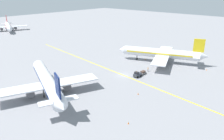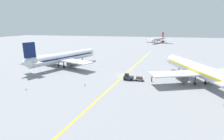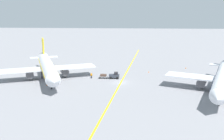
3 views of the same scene
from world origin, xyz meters
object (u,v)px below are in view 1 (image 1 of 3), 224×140
(ground_crew_worker, at_px, (148,69))
(traffic_cone_by_wingtip, at_px, (206,70))
(airplane_distant_taxiing, at_px, (8,26))
(baggage_cart_trailing, at_px, (143,72))
(traffic_cone_near_nose, at_px, (138,94))
(traffic_cone_mid_apron, at_px, (145,59))
(airplane_at_gate, at_px, (48,82))
(airplane_adjacent_stand, at_px, (162,53))
(baggage_tug_dark, at_px, (137,74))
(traffic_cone_far_edge, at_px, (128,123))

(ground_crew_worker, xyz_separation_m, traffic_cone_by_wingtip, (15.28, -15.42, -0.63))
(airplane_distant_taxiing, bearing_deg, traffic_cone_by_wingtip, -84.74)
(baggage_cart_trailing, relative_size, traffic_cone_by_wingtip, 4.76)
(airplane_distant_taxiing, xyz_separation_m, traffic_cone_near_nose, (-20.47, -126.38, -3.06))
(airplane_distant_taxiing, xyz_separation_m, traffic_cone_mid_apron, (7.88, -109.92, -3.06))
(airplane_at_gate, xyz_separation_m, traffic_cone_mid_apron, (44.95, -2.74, -3.43))
(airplane_adjacent_stand, height_order, traffic_cone_near_nose, airplane_adjacent_stand)
(baggage_tug_dark, bearing_deg, traffic_cone_mid_apron, 25.71)
(baggage_tug_dark, xyz_separation_m, baggage_cart_trailing, (3.30, -0.04, -0.14))
(baggage_cart_trailing, height_order, traffic_cone_mid_apron, baggage_cart_trailing)
(airplane_distant_taxiing, distance_m, baggage_tug_dark, 118.89)
(airplane_distant_taxiing, xyz_separation_m, baggage_tug_dark, (-9.84, -118.45, -2.44))
(traffic_cone_far_edge, bearing_deg, baggage_tug_dark, 31.59)
(ground_crew_worker, relative_size, traffic_cone_by_wingtip, 3.05)
(ground_crew_worker, bearing_deg, traffic_cone_far_edge, -154.21)
(airplane_distant_taxiing, relative_size, traffic_cone_mid_apron, 55.94)
(airplane_distant_taxiing, bearing_deg, traffic_cone_far_edge, -104.18)
(airplane_at_gate, relative_size, airplane_distant_taxiing, 1.11)
(traffic_cone_far_edge, bearing_deg, traffic_cone_near_nose, 27.00)
(baggage_tug_dark, xyz_separation_m, ground_crew_worker, (6.86, 0.18, 0.01))
(airplane_distant_taxiing, xyz_separation_m, baggage_cart_trailing, (-6.54, -118.50, -2.58))
(airplane_distant_taxiing, height_order, traffic_cone_by_wingtip, airplane_distant_taxiing)
(baggage_tug_dark, bearing_deg, baggage_cart_trailing, -0.76)
(baggage_cart_trailing, bearing_deg, traffic_cone_mid_apron, 30.74)
(baggage_cart_trailing, distance_m, traffic_cone_far_edge, 30.75)
(traffic_cone_by_wingtip, distance_m, traffic_cone_far_edge, 45.91)
(baggage_tug_dark, xyz_separation_m, traffic_cone_mid_apron, (17.72, 8.53, -0.63))
(airplane_distant_taxiing, relative_size, traffic_cone_near_nose, 55.94)
(traffic_cone_near_nose, distance_m, traffic_cone_by_wingtip, 33.58)
(airplane_adjacent_stand, xyz_separation_m, baggage_cart_trailing, (-16.09, -2.10, -2.95))
(baggage_tug_dark, relative_size, traffic_cone_far_edge, 5.49)
(airplane_at_gate, xyz_separation_m, traffic_cone_far_edge, (3.46, -25.90, -3.43))
(airplane_adjacent_stand, bearing_deg, traffic_cone_far_edge, -158.88)
(traffic_cone_by_wingtip, relative_size, traffic_cone_far_edge, 1.00)
(airplane_adjacent_stand, height_order, traffic_cone_by_wingtip, airplane_adjacent_stand)
(airplane_adjacent_stand, height_order, traffic_cone_mid_apron, airplane_adjacent_stand)
(baggage_tug_dark, relative_size, traffic_cone_near_nose, 5.49)
(airplane_adjacent_stand, bearing_deg, baggage_cart_trailing, -172.57)
(baggage_tug_dark, xyz_separation_m, traffic_cone_by_wingtip, (22.14, -15.24, -0.63))
(traffic_cone_near_nose, xyz_separation_m, traffic_cone_far_edge, (-13.14, -6.69, 0.00))
(airplane_adjacent_stand, xyz_separation_m, traffic_cone_mid_apron, (-1.67, 6.48, -3.43))
(baggage_tug_dark, relative_size, traffic_cone_mid_apron, 5.49)
(traffic_cone_far_edge, bearing_deg, airplane_distant_taxiing, 75.82)
(airplane_distant_taxiing, distance_m, traffic_cone_mid_apron, 110.24)
(airplane_adjacent_stand, relative_size, baggage_tug_dark, 11.26)
(baggage_tug_dark, distance_m, traffic_cone_by_wingtip, 26.88)
(ground_crew_worker, xyz_separation_m, traffic_cone_far_edge, (-30.63, -14.80, -0.63))
(airplane_adjacent_stand, xyz_separation_m, traffic_cone_far_edge, (-43.16, -16.67, -3.43))
(ground_crew_worker, distance_m, traffic_cone_mid_apron, 13.72)
(baggage_tug_dark, bearing_deg, traffic_cone_near_nose, -143.30)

